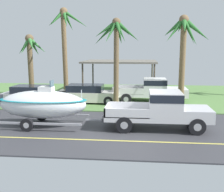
{
  "coord_description": "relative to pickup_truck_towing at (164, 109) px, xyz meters",
  "views": [
    {
      "loc": [
        0.62,
        -14.09,
        4.02
      ],
      "look_at": [
        -0.94,
        1.19,
        1.5
      ],
      "focal_mm": 46.66,
      "sensor_mm": 36.0,
      "label": 1
    }
  ],
  "objects": [
    {
      "name": "carport_awning",
      "position": [
        -3.07,
        11.69,
        1.75
      ],
      "size": [
        6.36,
        5.59,
        2.94
      ],
      "color": "#4C4238",
      "rests_on": "ground"
    },
    {
      "name": "boat_on_trailer",
      "position": [
        -6.28,
        0.0,
        0.11
      ],
      "size": [
        5.75,
        2.39,
        2.42
      ],
      "color": "gray",
      "rests_on": "ground"
    },
    {
      "name": "palm_tree_mid",
      "position": [
        -7.28,
        8.46,
        4.11
      ],
      "size": [
        3.31,
        2.85,
        7.19
      ],
      "color": "brown",
      "rests_on": "ground"
    },
    {
      "name": "palm_tree_far_left",
      "position": [
        -10.18,
        8.66,
        2.66
      ],
      "size": [
        2.65,
        3.65,
        5.16
      ],
      "color": "brown",
      "rests_on": "ground"
    },
    {
      "name": "parked_sedan_far",
      "position": [
        -8.86,
        5.57,
        -0.38
      ],
      "size": [
        4.52,
        1.89,
        1.38
      ],
      "color": "#99999E",
      "rests_on": "ground"
    },
    {
      "name": "palm_tree_near_right",
      "position": [
        1.66,
        6.07,
        3.58
      ],
      "size": [
        3.28,
        2.7,
        6.27
      ],
      "color": "brown",
      "rests_on": "ground"
    },
    {
      "name": "palm_tree_far_right",
      "position": [
        -2.91,
        5.6,
        3.55
      ],
      "size": [
        3.3,
        3.27,
        6.07
      ],
      "color": "brown",
      "rests_on": "ground"
    },
    {
      "name": "pickup_truck_towing",
      "position": [
        0.0,
        0.0,
        0.0
      ],
      "size": [
        5.43,
        2.0,
        1.91
      ],
      "color": "silver",
      "rests_on": "ground"
    },
    {
      "name": "parked_pickup_background",
      "position": [
        -0.2,
        7.27,
        -0.04
      ],
      "size": [
        5.7,
        2.11,
        1.81
      ],
      "color": "silver",
      "rests_on": "ground"
    },
    {
      "name": "ground",
      "position": [
        -1.77,
        8.07,
        -1.06
      ],
      "size": [
        36.0,
        22.0,
        0.11
      ],
      "color": "#38383D"
    },
    {
      "name": "parked_sedan_near",
      "position": [
        -5.12,
        6.62,
        -0.38
      ],
      "size": [
        4.62,
        1.89,
        1.38
      ],
      "color": "beige",
      "rests_on": "ground"
    }
  ]
}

